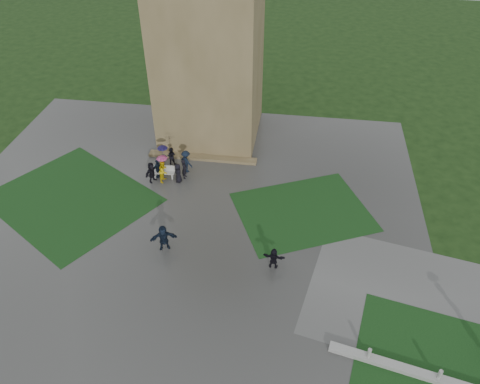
# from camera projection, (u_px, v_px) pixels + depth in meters

# --- Properties ---
(ground) EXTENTS (120.00, 120.00, 0.00)m
(ground) POSITION_uv_depth(u_px,v_px,m) (169.00, 249.00, 30.52)
(ground) COLOR black
(plaza) EXTENTS (34.00, 34.00, 0.02)m
(plaza) POSITION_uv_depth(u_px,v_px,m) (177.00, 228.00, 32.07)
(plaza) COLOR #363634
(plaza) RESTS_ON ground
(lawn_inset_left) EXTENTS (14.10, 13.46, 0.01)m
(lawn_inset_left) POSITION_uv_depth(u_px,v_px,m) (72.00, 199.00, 34.57)
(lawn_inset_left) COLOR black
(lawn_inset_left) RESTS_ON plaza
(lawn_inset_right) EXTENTS (11.12, 10.15, 0.01)m
(lawn_inset_right) POSITION_uv_depth(u_px,v_px,m) (303.00, 212.00, 33.43)
(lawn_inset_right) COLOR black
(lawn_inset_right) RESTS_ON plaza
(tower) EXTENTS (8.00, 8.00, 18.00)m
(tower) POSITION_uv_depth(u_px,v_px,m) (209.00, 32.00, 36.58)
(tower) COLOR brown
(tower) RESTS_ON ground
(tower_plinth) EXTENTS (9.00, 0.80, 0.22)m
(tower_plinth) POSITION_uv_depth(u_px,v_px,m) (203.00, 157.00, 38.67)
(tower_plinth) COLOR brown
(tower_plinth) RESTS_ON plaza
(bench) EXTENTS (1.73, 0.67, 0.98)m
(bench) POSITION_uv_depth(u_px,v_px,m) (164.00, 172.00, 36.41)
(bench) COLOR beige
(bench) RESTS_ON plaza
(visitor_cluster) EXTENTS (3.59, 3.86, 2.60)m
(visitor_cluster) POSITION_uv_depth(u_px,v_px,m) (168.00, 163.00, 36.29)
(visitor_cluster) COLOR black
(visitor_cluster) RESTS_ON plaza
(pedestrian_mid) EXTENTS (1.83, 1.18, 1.85)m
(pedestrian_mid) POSITION_uv_depth(u_px,v_px,m) (164.00, 238.00, 30.02)
(pedestrian_mid) COLOR black
(pedestrian_mid) RESTS_ON plaza
(pedestrian_near) EXTENTS (1.41, 0.61, 1.48)m
(pedestrian_near) POSITION_uv_depth(u_px,v_px,m) (274.00, 258.00, 28.84)
(pedestrian_near) COLOR black
(pedestrian_near) RESTS_ON plaza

